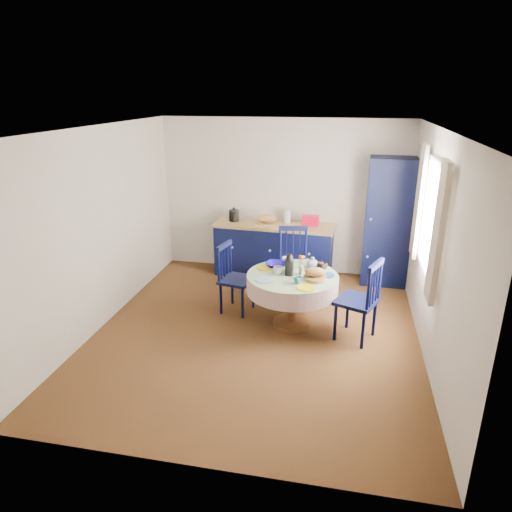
{
  "coord_description": "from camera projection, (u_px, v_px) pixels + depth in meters",
  "views": [
    {
      "loc": [
        1.0,
        -5.01,
        2.89
      ],
      "look_at": [
        -0.04,
        0.2,
        0.96
      ],
      "focal_mm": 32.0,
      "sensor_mm": 36.0,
      "label": 1
    }
  ],
  "objects": [
    {
      "name": "mug_a",
      "position": [
        278.0,
        270.0,
        5.75
      ],
      "size": [
        0.13,
        0.13,
        0.1
      ],
      "primitive_type": "imported",
      "color": "silver",
      "rests_on": "dining_table"
    },
    {
      "name": "window",
      "position": [
        430.0,
        218.0,
        5.18
      ],
      "size": [
        0.1,
        1.74,
        1.45
      ],
      "color": "white",
      "rests_on": "wall_right"
    },
    {
      "name": "chair_far",
      "position": [
        293.0,
        263.0,
        6.62
      ],
      "size": [
        0.55,
        0.53,
        1.04
      ],
      "rotation": [
        0.0,
        0.0,
        0.21
      ],
      "color": "black",
      "rests_on": "floor"
    },
    {
      "name": "wall_back",
      "position": [
        283.0,
        197.0,
        7.43
      ],
      "size": [
        4.0,
        0.02,
        2.5
      ],
      "primitive_type": "cube",
      "color": "silver",
      "rests_on": "floor"
    },
    {
      "name": "mug_b",
      "position": [
        297.0,
        280.0,
        5.47
      ],
      "size": [
        0.1,
        0.1,
        0.09
      ],
      "primitive_type": "imported",
      "color": "#2E6B7D",
      "rests_on": "dining_table"
    },
    {
      "name": "mug_d",
      "position": [
        286.0,
        261.0,
        6.09
      ],
      "size": [
        0.1,
        0.1,
        0.1
      ],
      "primitive_type": "imported",
      "color": "silver",
      "rests_on": "dining_table"
    },
    {
      "name": "mug_c",
      "position": [
        322.0,
        266.0,
        5.89
      ],
      "size": [
        0.13,
        0.13,
        0.1
      ],
      "primitive_type": "imported",
      "color": "black",
      "rests_on": "dining_table"
    },
    {
      "name": "kitchen_counter",
      "position": [
        274.0,
        249.0,
        7.46
      ],
      "size": [
        1.97,
        0.71,
        1.11
      ],
      "rotation": [
        0.0,
        0.0,
        -0.06
      ],
      "color": "black",
      "rests_on": "floor"
    },
    {
      "name": "chair_right",
      "position": [
        360.0,
        300.0,
        5.46
      ],
      "size": [
        0.59,
        0.6,
        1.04
      ],
      "rotation": [
        0.0,
        0.0,
        -1.96
      ],
      "color": "black",
      "rests_on": "floor"
    },
    {
      "name": "dining_table",
      "position": [
        293.0,
        283.0,
        5.79
      ],
      "size": [
        1.16,
        1.17,
        0.98
      ],
      "color": "#583319",
      "rests_on": "floor"
    },
    {
      "name": "ceiling",
      "position": [
        256.0,
        129.0,
        4.93
      ],
      "size": [
        4.5,
        4.5,
        0.0
      ],
      "primitive_type": "plane",
      "rotation": [
        3.14,
        0.0,
        0.0
      ],
      "color": "white",
      "rests_on": "wall_back"
    },
    {
      "name": "cobalt_bowl",
      "position": [
        276.0,
        265.0,
        5.99
      ],
      "size": [
        0.27,
        0.27,
        0.07
      ],
      "primitive_type": "imported",
      "color": "#0E047A",
      "rests_on": "dining_table"
    },
    {
      "name": "wall_left",
      "position": [
        100.0,
        229.0,
        5.73
      ],
      "size": [
        0.02,
        4.5,
        2.5
      ],
      "primitive_type": "cube",
      "color": "silver",
      "rests_on": "floor"
    },
    {
      "name": "floor",
      "position": [
        256.0,
        332.0,
        5.79
      ],
      "size": [
        4.5,
        4.5,
        0.0
      ],
      "primitive_type": "plane",
      "color": "black",
      "rests_on": "ground"
    },
    {
      "name": "chair_left",
      "position": [
        234.0,
        278.0,
        6.21
      ],
      "size": [
        0.49,
        0.51,
        0.96
      ],
      "rotation": [
        0.0,
        0.0,
        1.35
      ],
      "color": "black",
      "rests_on": "floor"
    },
    {
      "name": "pantry_cabinet",
      "position": [
        388.0,
        222.0,
        6.98
      ],
      "size": [
        0.71,
        0.52,
        1.97
      ],
      "rotation": [
        0.0,
        0.0,
        -0.04
      ],
      "color": "black",
      "rests_on": "floor"
    },
    {
      "name": "wall_right",
      "position": [
        435.0,
        250.0,
        4.99
      ],
      "size": [
        0.02,
        4.5,
        2.5
      ],
      "primitive_type": "cube",
      "color": "silver",
      "rests_on": "floor"
    }
  ]
}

